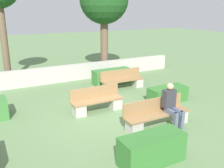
% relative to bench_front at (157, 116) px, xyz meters
% --- Properties ---
extents(ground_plane, '(60.00, 60.00, 0.00)m').
position_rel_bench_front_xyz_m(ground_plane, '(-0.73, 1.36, -0.32)').
color(ground_plane, '#607F51').
extents(perimeter_wall, '(11.81, 0.30, 0.77)m').
position_rel_bench_front_xyz_m(perimeter_wall, '(-0.73, 6.02, 0.06)').
color(perimeter_wall, '#B7B2A8').
rests_on(perimeter_wall, ground_plane).
extents(bench_front, '(2.12, 0.48, 0.82)m').
position_rel_bench_front_xyz_m(bench_front, '(0.00, 0.00, 0.00)').
color(bench_front, '#937047').
rests_on(bench_front, ground_plane).
extents(bench_left_side, '(1.80, 0.48, 0.82)m').
position_rel_bench_front_xyz_m(bench_left_side, '(-1.06, 1.89, -0.01)').
color(bench_left_side, '#937047').
rests_on(bench_left_side, ground_plane).
extents(bench_right_side, '(1.96, 0.49, 0.82)m').
position_rel_bench_front_xyz_m(bench_right_side, '(0.99, 3.66, -0.01)').
color(bench_right_side, '#937047').
rests_on(bench_right_side, ground_plane).
extents(person_seated_man, '(0.38, 0.64, 1.30)m').
position_rel_bench_front_xyz_m(person_seated_man, '(0.40, -0.14, 0.38)').
color(person_seated_man, '#515B70').
rests_on(person_seated_man, ground_plane).
extents(hedge_block_near_left, '(1.51, 0.61, 0.69)m').
position_rel_bench_front_xyz_m(hedge_block_near_left, '(-1.25, -1.41, 0.02)').
color(hedge_block_near_left, '#33702D').
rests_on(hedge_block_near_left, ground_plane).
extents(hedge_block_near_right, '(1.83, 0.62, 0.67)m').
position_rel_bench_front_xyz_m(hedge_block_near_right, '(0.97, 4.61, 0.01)').
color(hedge_block_near_right, '#3D7A38').
rests_on(hedge_block_near_right, ground_plane).
extents(hedge_block_mid_right, '(1.48, 0.66, 0.57)m').
position_rel_bench_front_xyz_m(hedge_block_mid_right, '(1.67, 1.49, -0.04)').
color(hedge_block_mid_right, '#33702D').
rests_on(hedge_block_mid_right, ground_plane).
extents(tree_center_left, '(2.53, 2.53, 5.12)m').
position_rel_bench_front_xyz_m(tree_center_left, '(1.65, 6.73, 3.46)').
color(tree_center_left, brown).
rests_on(tree_center_left, ground_plane).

